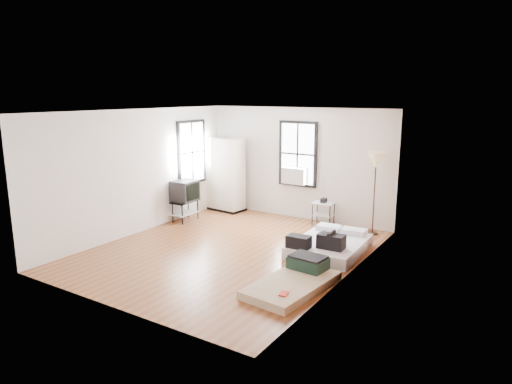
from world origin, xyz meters
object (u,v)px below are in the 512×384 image
Objects in this scene: tv_stand at (185,192)px; floor_lamp at (376,164)px; wardrobe at (226,175)px; mattress_main at (329,245)px; mattress_bare at (296,279)px; side_table at (323,207)px.

floor_lamp is at bearing 17.16° from tv_stand.
wardrobe is 1.48m from tv_stand.
floor_lamp is at bearing 75.90° from mattress_main.
mattress_bare is at bearing -35.77° from wardrobe.
mattress_bare is at bearing -86.16° from mattress_main.
floor_lamp reaches higher than mattress_main.
mattress_main reaches higher than mattress_bare.
mattress_main is 2.74× the size of side_table.
side_table is (-0.90, 1.74, 0.29)m from mattress_main.
mattress_main is 0.96× the size of floor_lamp.
tv_stand reaches higher than mattress_bare.
wardrobe is (-3.75, 1.67, 0.83)m from mattress_main.
mattress_main is 1.00× the size of mattress_bare.
tv_stand is (-3.06, -1.51, 0.29)m from side_table.
floor_lamp is 4.63m from tv_stand.
wardrobe reaches higher than mattress_bare.
mattress_bare is 1.76× the size of tv_stand.
floor_lamp is (4.09, 0.00, 0.63)m from wardrobe.
mattress_bare is 5.34m from wardrobe.
floor_lamp reaches higher than tv_stand.
side_table is (2.85, 0.07, -0.54)m from wardrobe.
side_table is at bearing 24.95° from tv_stand.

